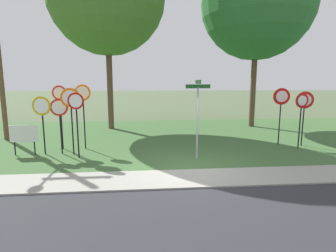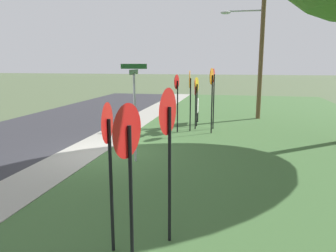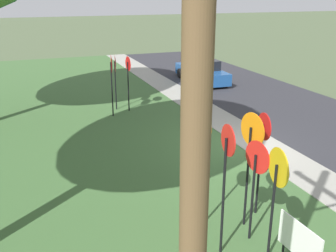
{
  "view_description": "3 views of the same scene",
  "coord_description": "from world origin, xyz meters",
  "px_view_note": "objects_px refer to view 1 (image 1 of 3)",
  "views": [
    {
      "loc": [
        -1.59,
        -8.82,
        3.06
      ],
      "look_at": [
        -0.58,
        2.1,
        1.23
      ],
      "focal_mm": 28.81,
      "sensor_mm": 36.0,
      "label": 1
    },
    {
      "loc": [
        10.07,
        4.43,
        3.14
      ],
      "look_at": [
        -0.04,
        2.31,
        1.12
      ],
      "focal_mm": 34.61,
      "sensor_mm": 36.0,
      "label": 2
    },
    {
      "loc": [
        -11.25,
        6.89,
        5.25
      ],
      "look_at": [
        -0.07,
        2.66,
        1.09
      ],
      "focal_mm": 41.4,
      "sensor_mm": 36.0,
      "label": 3
    }
  ],
  "objects_px": {
    "stop_sign_far_right": "(60,114)",
    "stop_sign_center_tall": "(76,111)",
    "street_name_post": "(198,113)",
    "yield_sign_near_right": "(281,102)",
    "stop_sign_near_left": "(42,112)",
    "stop_sign_far_left": "(71,106)",
    "notice_board": "(24,135)",
    "yield_sign_far_left": "(302,108)",
    "oak_tree_right": "(257,3)",
    "stop_sign_far_center": "(60,104)",
    "stop_sign_near_right": "(83,102)",
    "yield_sign_near_left": "(305,105)"
  },
  "relations": [
    {
      "from": "stop_sign_far_center",
      "to": "yield_sign_near_left",
      "type": "height_order",
      "value": "stop_sign_far_center"
    },
    {
      "from": "stop_sign_center_tall",
      "to": "notice_board",
      "type": "bearing_deg",
      "value": 171.67
    },
    {
      "from": "stop_sign_far_right",
      "to": "street_name_post",
      "type": "height_order",
      "value": "street_name_post"
    },
    {
      "from": "stop_sign_near_right",
      "to": "notice_board",
      "type": "height_order",
      "value": "stop_sign_near_right"
    },
    {
      "from": "stop_sign_far_center",
      "to": "yield_sign_near_left",
      "type": "xyz_separation_m",
      "value": [
        11.08,
        -0.43,
        -0.1
      ]
    },
    {
      "from": "stop_sign_far_center",
      "to": "stop_sign_center_tall",
      "type": "height_order",
      "value": "stop_sign_far_center"
    },
    {
      "from": "stop_sign_near_left",
      "to": "notice_board",
      "type": "relative_size",
      "value": 1.94
    },
    {
      "from": "stop_sign_far_right",
      "to": "yield_sign_near_left",
      "type": "relative_size",
      "value": 0.91
    },
    {
      "from": "yield_sign_far_left",
      "to": "oak_tree_right",
      "type": "height_order",
      "value": "oak_tree_right"
    },
    {
      "from": "stop_sign_near_left",
      "to": "stop_sign_far_right",
      "type": "distance_m",
      "value": 0.69
    },
    {
      "from": "stop_sign_far_right",
      "to": "notice_board",
      "type": "relative_size",
      "value": 1.85
    },
    {
      "from": "stop_sign_far_right",
      "to": "notice_board",
      "type": "height_order",
      "value": "stop_sign_far_right"
    },
    {
      "from": "stop_sign_center_tall",
      "to": "yield_sign_near_right",
      "type": "height_order",
      "value": "yield_sign_near_right"
    },
    {
      "from": "stop_sign_far_center",
      "to": "yield_sign_near_left",
      "type": "relative_size",
      "value": 1.11
    },
    {
      "from": "oak_tree_right",
      "to": "stop_sign_far_center",
      "type": "bearing_deg",
      "value": -154.39
    },
    {
      "from": "street_name_post",
      "to": "notice_board",
      "type": "bearing_deg",
      "value": 167.76
    },
    {
      "from": "yield_sign_far_left",
      "to": "stop_sign_near_left",
      "type": "bearing_deg",
      "value": 173.44
    },
    {
      "from": "stop_sign_far_right",
      "to": "stop_sign_center_tall",
      "type": "bearing_deg",
      "value": -48.29
    },
    {
      "from": "stop_sign_near_left",
      "to": "stop_sign_near_right",
      "type": "height_order",
      "value": "stop_sign_near_right"
    },
    {
      "from": "stop_sign_near_right",
      "to": "street_name_post",
      "type": "distance_m",
      "value": 5.15
    },
    {
      "from": "stop_sign_far_right",
      "to": "notice_board",
      "type": "bearing_deg",
      "value": 173.31
    },
    {
      "from": "yield_sign_near_right",
      "to": "street_name_post",
      "type": "height_order",
      "value": "street_name_post"
    },
    {
      "from": "stop_sign_near_right",
      "to": "stop_sign_far_center",
      "type": "bearing_deg",
      "value": -172.88
    },
    {
      "from": "stop_sign_near_right",
      "to": "oak_tree_right",
      "type": "relative_size",
      "value": 0.25
    },
    {
      "from": "stop_sign_near_left",
      "to": "street_name_post",
      "type": "height_order",
      "value": "street_name_post"
    },
    {
      "from": "street_name_post",
      "to": "stop_sign_near_right",
      "type": "bearing_deg",
      "value": 153.98
    },
    {
      "from": "stop_sign_far_center",
      "to": "street_name_post",
      "type": "distance_m",
      "value": 6.08
    },
    {
      "from": "yield_sign_far_left",
      "to": "stop_sign_far_right",
      "type": "bearing_deg",
      "value": 173.32
    },
    {
      "from": "street_name_post",
      "to": "yield_sign_near_right",
      "type": "bearing_deg",
      "value": 21.36
    },
    {
      "from": "stop_sign_near_left",
      "to": "stop_sign_center_tall",
      "type": "distance_m",
      "value": 1.69
    },
    {
      "from": "yield_sign_far_left",
      "to": "stop_sign_far_center",
      "type": "bearing_deg",
      "value": 168.85
    },
    {
      "from": "stop_sign_near_left",
      "to": "stop_sign_far_center",
      "type": "xyz_separation_m",
      "value": [
        0.49,
        0.85,
        0.26
      ]
    },
    {
      "from": "yield_sign_near_right",
      "to": "stop_sign_near_right",
      "type": "bearing_deg",
      "value": -170.72
    },
    {
      "from": "yield_sign_near_left",
      "to": "stop_sign_near_left",
      "type": "bearing_deg",
      "value": -166.48
    },
    {
      "from": "notice_board",
      "to": "yield_sign_far_left",
      "type": "bearing_deg",
      "value": -2.59
    },
    {
      "from": "yield_sign_near_right",
      "to": "oak_tree_right",
      "type": "bearing_deg",
      "value": 90.9
    },
    {
      "from": "yield_sign_near_right",
      "to": "yield_sign_far_left",
      "type": "relative_size",
      "value": 1.08
    },
    {
      "from": "stop_sign_far_left",
      "to": "street_name_post",
      "type": "distance_m",
      "value": 5.11
    },
    {
      "from": "oak_tree_right",
      "to": "yield_sign_far_left",
      "type": "bearing_deg",
      "value": -92.85
    },
    {
      "from": "stop_sign_center_tall",
      "to": "yield_sign_near_right",
      "type": "relative_size",
      "value": 0.96
    },
    {
      "from": "yield_sign_near_right",
      "to": "yield_sign_far_left",
      "type": "bearing_deg",
      "value": -50.47
    },
    {
      "from": "stop_sign_near_left",
      "to": "stop_sign_far_right",
      "type": "height_order",
      "value": "stop_sign_near_left"
    },
    {
      "from": "stop_sign_near_left",
      "to": "yield_sign_near_left",
      "type": "relative_size",
      "value": 0.95
    },
    {
      "from": "notice_board",
      "to": "stop_sign_far_right",
      "type": "bearing_deg",
      "value": -0.55
    },
    {
      "from": "stop_sign_far_center",
      "to": "yield_sign_far_left",
      "type": "relative_size",
      "value": 1.13
    },
    {
      "from": "stop_sign_far_left",
      "to": "oak_tree_right",
      "type": "distance_m",
      "value": 13.35
    },
    {
      "from": "yield_sign_near_right",
      "to": "oak_tree_right",
      "type": "height_order",
      "value": "oak_tree_right"
    },
    {
      "from": "stop_sign_near_right",
      "to": "stop_sign_far_center",
      "type": "height_order",
      "value": "stop_sign_near_right"
    },
    {
      "from": "stop_sign_far_left",
      "to": "stop_sign_center_tall",
      "type": "bearing_deg",
      "value": -64.2
    },
    {
      "from": "stop_sign_near_left",
      "to": "stop_sign_far_left",
      "type": "height_order",
      "value": "stop_sign_far_left"
    }
  ]
}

